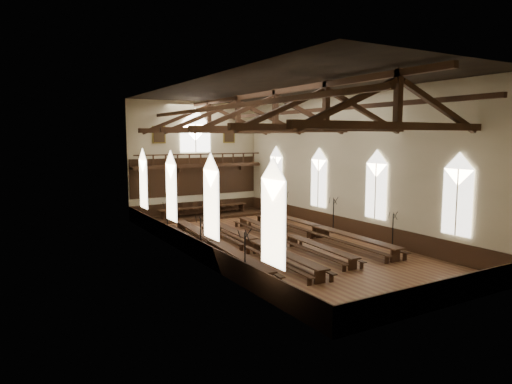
{
  "coord_description": "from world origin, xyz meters",
  "views": [
    {
      "loc": [
        -15.82,
        -24.48,
        6.9
      ],
      "look_at": [
        -0.54,
        1.5,
        3.27
      ],
      "focal_mm": 32.0,
      "sensor_mm": 36.0,
      "label": 1
    }
  ],
  "objects_px": {
    "candelabrum_left_mid": "(201,245)",
    "candelabrum_right_near": "(392,238)",
    "refectory_row_c": "(287,236)",
    "candelabrum_left_far": "(168,228)",
    "candelabrum_right_mid": "(333,222)",
    "candelabrum_right_far": "(285,211)",
    "refectory_row_b": "(254,242)",
    "refectory_row_d": "(318,229)",
    "refectory_row_a": "(215,243)",
    "candelabrum_left_near": "(245,266)",
    "dais": "(204,216)",
    "high_table": "(204,208)"
  },
  "relations": [
    {
      "from": "candelabrum_left_mid",
      "to": "candelabrum_right_near",
      "type": "relative_size",
      "value": 1.06
    },
    {
      "from": "refectory_row_c",
      "to": "candelabrum_left_far",
      "type": "height_order",
      "value": "candelabrum_left_far"
    },
    {
      "from": "candelabrum_right_mid",
      "to": "candelabrum_right_far",
      "type": "relative_size",
      "value": 1.11
    },
    {
      "from": "candelabrum_right_mid",
      "to": "candelabrum_right_far",
      "type": "height_order",
      "value": "candelabrum_right_mid"
    },
    {
      "from": "refectory_row_b",
      "to": "refectory_row_d",
      "type": "relative_size",
      "value": 0.96
    },
    {
      "from": "refectory_row_c",
      "to": "candelabrum_right_near",
      "type": "height_order",
      "value": "candelabrum_right_near"
    },
    {
      "from": "refectory_row_c",
      "to": "refectory_row_d",
      "type": "distance_m",
      "value": 3.0
    },
    {
      "from": "refectory_row_a",
      "to": "candelabrum_right_near",
      "type": "xyz_separation_m",
      "value": [
        9.93,
        -4.74,
        0.14
      ]
    },
    {
      "from": "candelabrum_left_far",
      "to": "refectory_row_c",
      "type": "bearing_deg",
      "value": -40.57
    },
    {
      "from": "refectory_row_a",
      "to": "refectory_row_c",
      "type": "relative_size",
      "value": 1.06
    },
    {
      "from": "refectory_row_d",
      "to": "candelabrum_right_far",
      "type": "bearing_deg",
      "value": 74.44
    },
    {
      "from": "candelabrum_left_near",
      "to": "candelabrum_right_mid",
      "type": "relative_size",
      "value": 1.0
    },
    {
      "from": "refectory_row_a",
      "to": "candelabrum_right_far",
      "type": "relative_size",
      "value": 6.27
    },
    {
      "from": "refectory_row_b",
      "to": "candelabrum_right_mid",
      "type": "xyz_separation_m",
      "value": [
        7.74,
        1.84,
        0.23
      ]
    },
    {
      "from": "refectory_row_b",
      "to": "candelabrum_left_far",
      "type": "relative_size",
      "value": 5.71
    },
    {
      "from": "refectory_row_b",
      "to": "candelabrum_right_far",
      "type": "bearing_deg",
      "value": 46.09
    },
    {
      "from": "refectory_row_d",
      "to": "dais",
      "type": "distance_m",
      "value": 11.88
    },
    {
      "from": "refectory_row_c",
      "to": "candelabrum_left_near",
      "type": "xyz_separation_m",
      "value": [
        -6.23,
        -5.53,
        0.28
      ]
    },
    {
      "from": "high_table",
      "to": "candelabrum_right_mid",
      "type": "height_order",
      "value": "candelabrum_right_mid"
    },
    {
      "from": "candelabrum_left_near",
      "to": "refectory_row_b",
      "type": "bearing_deg",
      "value": 55.61
    },
    {
      "from": "candelabrum_left_near",
      "to": "candelabrum_right_far",
      "type": "height_order",
      "value": "candelabrum_left_near"
    },
    {
      "from": "refectory_row_a",
      "to": "candelabrum_left_mid",
      "type": "bearing_deg",
      "value": -152.94
    },
    {
      "from": "refectory_row_a",
      "to": "candelabrum_left_near",
      "type": "distance_m",
      "value": 5.97
    },
    {
      "from": "candelabrum_left_mid",
      "to": "refectory_row_d",
      "type": "bearing_deg",
      "value": 5.09
    },
    {
      "from": "refectory_row_b",
      "to": "candelabrum_right_far",
      "type": "xyz_separation_m",
      "value": [
        7.74,
        8.04,
        0.16
      ]
    },
    {
      "from": "dais",
      "to": "candelabrum_left_mid",
      "type": "distance_m",
      "value": 13.39
    },
    {
      "from": "high_table",
      "to": "candelabrum_left_far",
      "type": "xyz_separation_m",
      "value": [
        -5.61,
        -6.52,
        -0.07
      ]
    },
    {
      "from": "dais",
      "to": "candelabrum_right_far",
      "type": "xyz_separation_m",
      "value": [
        5.49,
        -4.43,
        0.61
      ]
    },
    {
      "from": "refectory_row_a",
      "to": "candelabrum_left_near",
      "type": "relative_size",
      "value": 5.69
    },
    {
      "from": "candelabrum_left_near",
      "to": "candelabrum_right_far",
      "type": "relative_size",
      "value": 1.1
    },
    {
      "from": "refectory_row_c",
      "to": "candelabrum_right_far",
      "type": "bearing_deg",
      "value": 56.72
    },
    {
      "from": "candelabrum_left_far",
      "to": "candelabrum_right_mid",
      "type": "height_order",
      "value": "candelabrum_right_mid"
    },
    {
      "from": "candelabrum_left_near",
      "to": "candelabrum_left_mid",
      "type": "xyz_separation_m",
      "value": [
        0.0,
        5.25,
        -0.04
      ]
    },
    {
      "from": "candelabrum_left_far",
      "to": "candelabrum_right_mid",
      "type": "bearing_deg",
      "value": -20.32
    },
    {
      "from": "refectory_row_d",
      "to": "refectory_row_b",
      "type": "bearing_deg",
      "value": -168.8
    },
    {
      "from": "refectory_row_b",
      "to": "dais",
      "type": "height_order",
      "value": "refectory_row_b"
    },
    {
      "from": "high_table",
      "to": "candelabrum_right_far",
      "type": "distance_m",
      "value": 7.06
    },
    {
      "from": "refectory_row_b",
      "to": "candelabrum_right_mid",
      "type": "distance_m",
      "value": 7.96
    },
    {
      "from": "dais",
      "to": "high_table",
      "type": "xyz_separation_m",
      "value": [
        0.0,
        -0.0,
        0.74
      ]
    },
    {
      "from": "high_table",
      "to": "refectory_row_b",
      "type": "bearing_deg",
      "value": -100.2
    },
    {
      "from": "refectory_row_b",
      "to": "refectory_row_c",
      "type": "xyz_separation_m",
      "value": [
        2.87,
        0.62,
        -0.05
      ]
    },
    {
      "from": "candelabrum_left_near",
      "to": "candelabrum_left_mid",
      "type": "height_order",
      "value": "candelabrum_left_near"
    },
    {
      "from": "refectory_row_c",
      "to": "candelabrum_left_far",
      "type": "bearing_deg",
      "value": 139.43
    },
    {
      "from": "refectory_row_b",
      "to": "candelabrum_left_mid",
      "type": "distance_m",
      "value": 3.39
    },
    {
      "from": "refectory_row_a",
      "to": "candelabrum_right_mid",
      "type": "distance_m",
      "value": 9.97
    },
    {
      "from": "candelabrum_left_mid",
      "to": "candelabrum_right_mid",
      "type": "distance_m",
      "value": 11.2
    },
    {
      "from": "candelabrum_right_near",
      "to": "refectory_row_b",
      "type": "bearing_deg",
      "value": 153.83
    },
    {
      "from": "refectory_row_a",
      "to": "dais",
      "type": "distance_m",
      "value": 12.37
    },
    {
      "from": "refectory_row_c",
      "to": "candelabrum_right_far",
      "type": "height_order",
      "value": "candelabrum_right_far"
    },
    {
      "from": "candelabrum_right_near",
      "to": "candelabrum_right_far",
      "type": "xyz_separation_m",
      "value": [
        0.0,
        11.84,
        0.01
      ]
    }
  ]
}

